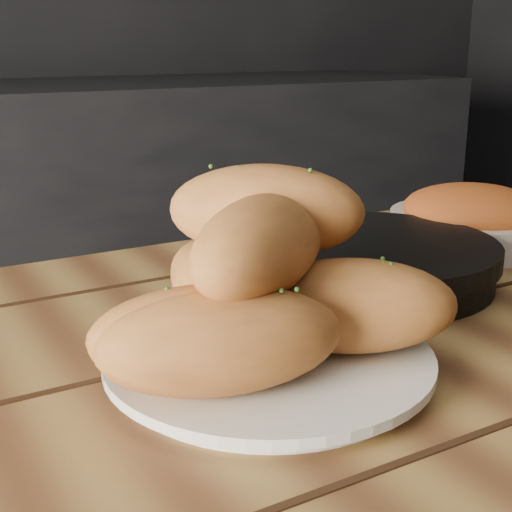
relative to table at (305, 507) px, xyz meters
The scene contains 5 objects.
table is the anchor object (origin of this frame).
plate 0.11m from the table, 95.51° to the left, with size 0.25×0.25×0.02m.
bread_rolls 0.17m from the table, 110.39° to the left, with size 0.30×0.24×0.14m.
skillet 0.30m from the table, 41.71° to the left, with size 0.40×0.27×0.05m.
bowl 0.48m from the table, 29.93° to the left, with size 0.21×0.21×0.08m.
Camera 1 is at (-0.09, -0.02, 1.00)m, focal length 50.00 mm.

